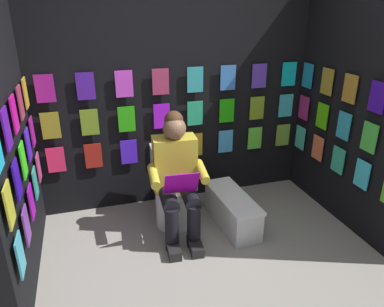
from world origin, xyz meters
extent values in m
plane|color=gray|center=(0.00, 0.00, 0.00)|extent=(30.00, 30.00, 0.00)
cube|color=black|center=(0.00, -1.75, 1.22)|extent=(3.01, 0.10, 2.43)
cube|color=#ED2657|center=(1.27, -1.67, 0.63)|extent=(0.17, 0.01, 0.26)
cube|color=#A31E16|center=(0.91, -1.67, 0.63)|extent=(0.17, 0.01, 0.26)
cube|color=#4B1EED|center=(0.54, -1.67, 0.63)|extent=(0.17, 0.01, 0.26)
cube|color=red|center=(0.18, -1.67, 0.63)|extent=(0.17, 0.01, 0.26)
cube|color=gold|center=(-0.18, -1.67, 0.63)|extent=(0.17, 0.01, 0.26)
cube|color=#42A3EE|center=(-0.54, -1.67, 0.63)|extent=(0.17, 0.01, 0.26)
cube|color=#5DCF36|center=(-0.91, -1.67, 0.63)|extent=(0.17, 0.01, 0.26)
cube|color=olive|center=(-1.27, -1.67, 0.63)|extent=(0.17, 0.01, 0.26)
cube|color=olive|center=(1.27, -1.67, 0.99)|extent=(0.17, 0.01, 0.26)
cube|color=olive|center=(0.91, -1.67, 0.99)|extent=(0.17, 0.01, 0.26)
cube|color=#29AF11|center=(0.54, -1.67, 0.99)|extent=(0.17, 0.01, 0.26)
cube|color=#A116E6|center=(0.18, -1.67, 0.99)|extent=(0.17, 0.01, 0.26)
cube|color=#22A371|center=(-0.18, -1.67, 0.99)|extent=(0.17, 0.01, 0.26)
cube|color=#1CAB0A|center=(-0.54, -1.67, 0.99)|extent=(0.17, 0.01, 0.26)
cube|color=olive|center=(-0.91, -1.67, 0.99)|extent=(0.17, 0.01, 0.26)
cube|color=#34B5C0|center=(-1.27, -1.67, 0.99)|extent=(0.17, 0.01, 0.26)
cube|color=#9E198D|center=(1.27, -1.67, 1.35)|extent=(0.17, 0.01, 0.26)
cube|color=#471A9C|center=(0.91, -1.67, 1.35)|extent=(0.17, 0.01, 0.26)
cube|color=#CE40D6|center=(0.54, -1.67, 1.35)|extent=(0.17, 0.01, 0.26)
cube|color=#A4305B|center=(0.18, -1.67, 1.35)|extent=(0.17, 0.01, 0.26)
cube|color=teal|center=(-0.18, -1.67, 1.35)|extent=(0.17, 0.01, 0.26)
cube|color=#3671C5|center=(-0.54, -1.67, 1.35)|extent=(0.17, 0.01, 0.26)
cube|color=#5436B2|center=(-0.91, -1.67, 1.35)|extent=(0.17, 0.01, 0.26)
cube|color=#10BBC4|center=(-1.27, -1.67, 1.35)|extent=(0.17, 0.01, 0.26)
cube|color=black|center=(-1.50, -0.85, 1.22)|extent=(0.10, 1.70, 2.43)
cube|color=#3EBCA9|center=(-1.42, -1.53, 0.63)|extent=(0.01, 0.17, 0.26)
cube|color=#E66C45|center=(-1.42, -1.19, 0.63)|extent=(0.01, 0.17, 0.26)
cube|color=teal|center=(-1.42, -0.85, 0.63)|extent=(0.01, 0.17, 0.26)
cube|color=#37C4D7|center=(-1.42, -0.51, 0.63)|extent=(0.01, 0.17, 0.26)
cube|color=#9C1F62|center=(-1.42, -1.53, 0.99)|extent=(0.01, 0.17, 0.26)
cube|color=#4BC00D|center=(-1.42, -1.19, 0.99)|extent=(0.01, 0.17, 0.26)
cube|color=teal|center=(-1.42, -0.85, 0.99)|extent=(0.01, 0.17, 0.26)
cube|color=green|center=(-1.42, -0.51, 0.99)|extent=(0.01, 0.17, 0.26)
cube|color=teal|center=(-1.42, -1.53, 1.35)|extent=(0.01, 0.17, 0.26)
cube|color=olive|center=(-1.42, -1.19, 1.35)|extent=(0.01, 0.17, 0.26)
cube|color=#A57126|center=(-1.42, -0.85, 1.35)|extent=(0.01, 0.17, 0.26)
cube|color=#340E90|center=(-1.42, -0.51, 1.35)|extent=(0.01, 0.17, 0.26)
cube|color=black|center=(1.50, -0.85, 1.22)|extent=(0.10, 1.70, 2.43)
cube|color=#3CA6C0|center=(1.42, -0.17, 0.63)|extent=(0.01, 0.17, 0.26)
cube|color=purple|center=(1.42, -0.51, 0.63)|extent=(0.01, 0.17, 0.26)
cube|color=purple|center=(1.42, -0.85, 0.63)|extent=(0.01, 0.17, 0.26)
cube|color=teal|center=(1.42, -1.19, 0.63)|extent=(0.01, 0.17, 0.26)
cube|color=#C53F7F|center=(1.42, -1.53, 0.63)|extent=(0.01, 0.17, 0.26)
cube|color=gold|center=(1.42, -0.17, 0.99)|extent=(0.01, 0.17, 0.26)
cube|color=#2C0FAC|center=(1.42, -0.51, 0.99)|extent=(0.01, 0.17, 0.26)
cube|color=#30E61D|center=(1.42, -0.85, 0.99)|extent=(0.01, 0.17, 0.26)
cube|color=#411DD7|center=(1.42, -1.19, 0.99)|extent=(0.01, 0.17, 0.26)
cube|color=#AA1595|center=(1.42, -1.53, 0.99)|extent=(0.01, 0.17, 0.26)
cube|color=#5512AF|center=(1.42, -0.51, 1.35)|extent=(0.01, 0.17, 0.26)
cube|color=#D81097|center=(1.42, -0.85, 1.35)|extent=(0.01, 0.17, 0.26)
cube|color=#A53150|center=(1.42, -1.19, 1.35)|extent=(0.01, 0.17, 0.26)
cube|color=gold|center=(1.42, -1.53, 1.35)|extent=(0.01, 0.17, 0.26)
cylinder|color=white|center=(0.18, -1.17, 0.20)|extent=(0.38, 0.38, 0.40)
cylinder|color=white|center=(0.18, -1.17, 0.41)|extent=(0.41, 0.41, 0.02)
cube|color=white|center=(0.16, -1.43, 0.58)|extent=(0.39, 0.21, 0.36)
cylinder|color=white|center=(0.17, -1.34, 0.58)|extent=(0.39, 0.10, 0.39)
cube|color=gold|center=(0.18, -1.14, 0.68)|extent=(0.42, 0.25, 0.52)
sphere|color=brown|center=(0.19, -1.11, 1.04)|extent=(0.21, 0.21, 0.21)
sphere|color=#472D19|center=(0.18, -1.14, 1.11)|extent=(0.17, 0.17, 0.17)
cylinder|color=black|center=(0.10, -0.93, 0.44)|extent=(0.18, 0.41, 0.15)
cylinder|color=black|center=(0.30, -0.95, 0.44)|extent=(0.18, 0.41, 0.15)
cylinder|color=black|center=(0.11, -0.75, 0.21)|extent=(0.12, 0.12, 0.42)
cylinder|color=black|center=(0.31, -0.77, 0.21)|extent=(0.12, 0.12, 0.42)
cube|color=black|center=(0.12, -0.69, 0.04)|extent=(0.13, 0.27, 0.09)
cube|color=black|center=(0.32, -0.71, 0.04)|extent=(0.13, 0.27, 0.09)
cylinder|color=gold|center=(-0.02, -0.94, 0.66)|extent=(0.11, 0.31, 0.13)
cylinder|color=gold|center=(0.42, -0.97, 0.66)|extent=(0.11, 0.31, 0.13)
cube|color=#A608A9|center=(0.21, -0.80, 0.64)|extent=(0.31, 0.15, 0.23)
cube|color=silver|center=(-0.36, -0.99, 0.15)|extent=(0.32, 0.78, 0.30)
cube|color=white|center=(-0.36, -0.99, 0.31)|extent=(0.33, 0.81, 0.03)
camera|label=1|loc=(0.93, 1.90, 2.08)|focal=34.04mm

